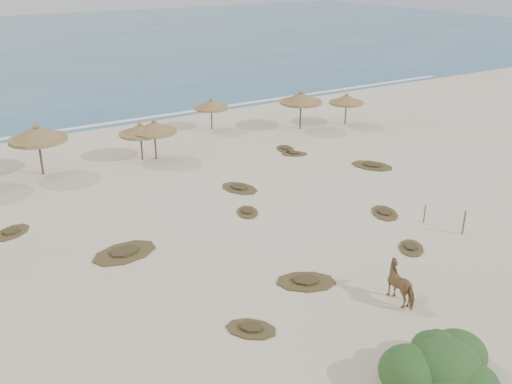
% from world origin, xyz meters
% --- Properties ---
extents(ground, '(160.00, 160.00, 0.00)m').
position_xyz_m(ground, '(0.00, 0.00, 0.00)').
color(ground, beige).
rests_on(ground, ground).
extents(ocean, '(200.00, 100.00, 0.01)m').
position_xyz_m(ocean, '(0.00, 75.00, 0.00)').
color(ocean, '#295E7C').
rests_on(ocean, ground).
extents(foam_line, '(70.00, 0.60, 0.01)m').
position_xyz_m(foam_line, '(0.00, 26.00, 0.00)').
color(foam_line, white).
rests_on(foam_line, ground).
extents(palapa_1, '(4.15, 4.15, 3.15)m').
position_xyz_m(palapa_1, '(-8.10, 17.14, 2.45)').
color(palapa_1, brown).
rests_on(palapa_1, ground).
extents(palapa_2, '(3.38, 3.38, 2.51)m').
position_xyz_m(palapa_2, '(-2.07, 16.53, 1.95)').
color(palapa_2, brown).
rests_on(palapa_2, ground).
extents(palapa_3, '(3.51, 3.51, 2.67)m').
position_xyz_m(palapa_3, '(-1.28, 16.17, 2.07)').
color(palapa_3, brown).
rests_on(palapa_3, ground).
extents(palapa_4, '(2.63, 2.63, 2.41)m').
position_xyz_m(palapa_4, '(4.95, 20.35, 1.87)').
color(palapa_4, brown).
rests_on(palapa_4, ground).
extents(palapa_5, '(2.81, 2.81, 2.49)m').
position_xyz_m(palapa_5, '(14.36, 16.12, 1.93)').
color(palapa_5, brown).
rests_on(palapa_5, ground).
extents(palapa_6, '(3.89, 3.89, 2.98)m').
position_xyz_m(palapa_6, '(10.68, 16.97, 2.31)').
color(palapa_6, brown).
rests_on(palapa_6, ground).
extents(horse, '(0.93, 1.77, 1.45)m').
position_xyz_m(horse, '(0.17, -3.95, 0.72)').
color(horse, olive).
rests_on(horse, ground).
extents(fence_post_near, '(0.11, 0.11, 1.15)m').
position_xyz_m(fence_post_near, '(6.70, -1.41, 0.58)').
color(fence_post_near, brown).
rests_on(fence_post_near, ground).
extents(fence_post_far, '(0.08, 0.08, 0.95)m').
position_xyz_m(fence_post_far, '(6.08, 0.40, 0.48)').
color(fence_post_far, brown).
rests_on(fence_post_far, ground).
extents(bush, '(3.81, 3.36, 1.71)m').
position_xyz_m(bush, '(-2.10, -7.87, 0.56)').
color(bush, '#355C27').
rests_on(bush, ground).
extents(scrub_1, '(3.23, 2.38, 0.16)m').
position_xyz_m(scrub_1, '(-7.39, 5.09, 0.05)').
color(scrub_1, brown).
rests_on(scrub_1, ground).
extents(scrub_2, '(1.67, 1.95, 0.16)m').
position_xyz_m(scrub_2, '(-0.63, 5.93, 0.05)').
color(scrub_2, brown).
rests_on(scrub_2, ground).
extents(scrub_3, '(2.13, 2.66, 0.16)m').
position_xyz_m(scrub_3, '(0.67, 8.93, 0.05)').
color(scrub_3, brown).
rests_on(scrub_3, ground).
extents(scrub_4, '(2.02, 2.32, 0.16)m').
position_xyz_m(scrub_4, '(5.20, 2.18, 0.05)').
color(scrub_4, brown).
rests_on(scrub_4, ground).
extents(scrub_5, '(2.73, 3.11, 0.16)m').
position_xyz_m(scrub_5, '(9.53, 7.80, 0.05)').
color(scrub_5, brown).
rests_on(scrub_5, ground).
extents(scrub_6, '(2.32, 2.21, 0.16)m').
position_xyz_m(scrub_6, '(-11.21, 9.80, 0.05)').
color(scrub_6, brown).
rests_on(scrub_6, ground).
extents(scrub_7, '(2.02, 1.85, 0.16)m').
position_xyz_m(scrub_7, '(6.79, 12.24, 0.05)').
color(scrub_7, brown).
rests_on(scrub_7, ground).
extents(scrub_9, '(2.86, 2.57, 0.16)m').
position_xyz_m(scrub_9, '(-2.10, -1.02, 0.05)').
color(scrub_9, brown).
rests_on(scrub_9, ground).
extents(scrub_10, '(1.62, 2.01, 0.16)m').
position_xyz_m(scrub_10, '(6.87, 13.40, 0.05)').
color(scrub_10, brown).
rests_on(scrub_10, ground).
extents(scrub_11, '(2.10, 2.16, 0.16)m').
position_xyz_m(scrub_11, '(-5.57, -2.54, 0.05)').
color(scrub_11, brown).
rests_on(scrub_11, ground).
extents(scrub_12, '(1.94, 1.98, 0.16)m').
position_xyz_m(scrub_12, '(3.56, -1.21, 0.05)').
color(scrub_12, brown).
rests_on(scrub_12, ground).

